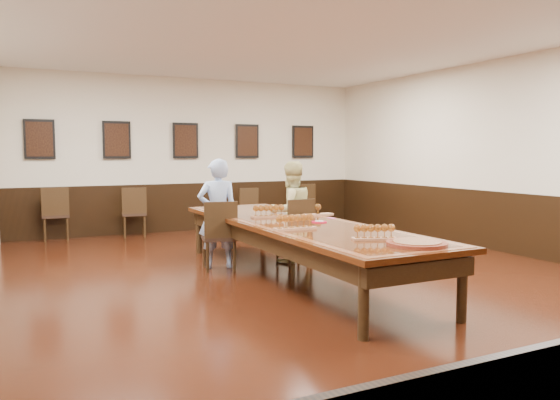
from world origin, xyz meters
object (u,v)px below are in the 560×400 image
chair_woman (294,231)px  person_man (218,214)px  chair_man (219,235)px  spare_chair_d (302,204)px  spare_chair_a (55,214)px  carved_platter (417,244)px  spare_chair_b (134,212)px  spare_chair_c (246,208)px  conference_table (297,233)px  person_woman (291,212)px

chair_woman → person_man: (-1.15, 0.17, 0.30)m
chair_man → spare_chair_d: chair_man is taller
spare_chair_a → person_man: bearing=118.0°
carved_platter → chair_man: bearing=106.1°
chair_man → spare_chair_b: bearing=-71.0°
spare_chair_c → conference_table: size_ratio=0.18×
conference_table → spare_chair_a: bearing=118.4°
chair_woman → spare_chair_b: bearing=-68.8°
chair_woman → person_woman: (-0.00, 0.10, 0.27)m
chair_man → conference_table: bearing=137.0°
chair_man → spare_chair_a: 4.22m
person_woman → carved_platter: (-0.27, -3.15, 0.01)m
spare_chair_d → spare_chair_c: bearing=5.9°
spare_chair_b → spare_chair_a: bearing=1.6°
spare_chair_a → chair_woman: bearing=129.1°
chair_woman → spare_chair_b: size_ratio=1.00×
person_man → carved_platter: 3.33m
spare_chair_b → person_woman: 3.92m
person_man → conference_table: 1.32m
spare_chair_d → carved_platter: 7.33m
spare_chair_c → person_man: 4.03m
conference_table → carved_platter: bearing=-84.9°
spare_chair_a → person_woman: bearing=129.8°
spare_chair_a → spare_chair_c: size_ratio=1.13×
chair_man → spare_chair_c: 4.12m
person_man → carved_platter: person_man is taller
chair_man → spare_chair_d: 5.08m
chair_woman → spare_chair_c: 3.77m
spare_chair_c → carved_platter: size_ratio=1.30×
conference_table → chair_man: bearing=125.1°
spare_chair_a → conference_table: (2.59, -4.79, 0.10)m
spare_chair_b → spare_chair_c: spare_chair_b is taller
chair_woman → spare_chair_c: (0.78, 3.69, -0.04)m
chair_man → spare_chair_d: size_ratio=1.05×
spare_chair_d → person_woman: bearing=59.3°
chair_woman → person_man: bearing=-11.0°
chair_man → spare_chair_a: size_ratio=0.97×
conference_table → spare_chair_b: bearing=104.2°
chair_woman → spare_chair_b: 4.01m
chair_woman → conference_table: size_ratio=0.19×
chair_man → conference_table: 1.24m
chair_woman → chair_man: bearing=-5.9°
person_woman → spare_chair_a: bearing=-53.6°
spare_chair_d → carved_platter: (-2.52, -6.88, 0.30)m
spare_chair_a → conference_table: bearing=119.1°
person_man → conference_table: (0.69, -1.11, -0.17)m
spare_chair_b → conference_table: (1.16, -4.61, 0.12)m
person_man → person_woman: person_man is taller
chair_man → person_woman: person_woman is taller
spare_chair_a → person_woman: 4.83m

